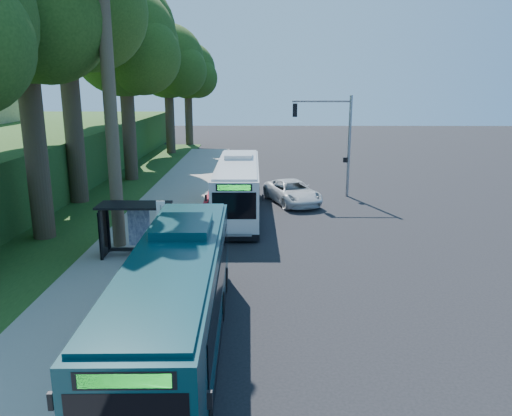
{
  "coord_description": "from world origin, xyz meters",
  "views": [
    {
      "loc": [
        -1.37,
        -24.56,
        7.8
      ],
      "look_at": [
        -1.58,
        1.0,
        1.38
      ],
      "focal_mm": 35.0,
      "sensor_mm": 36.0,
      "label": 1
    }
  ],
  "objects_px": {
    "white_bus": "(238,186)",
    "bus_shelter": "(130,219)",
    "teal_bus": "(177,298)",
    "pickup": "(292,192)"
  },
  "relations": [
    {
      "from": "bus_shelter",
      "to": "teal_bus",
      "type": "xyz_separation_m",
      "value": [
        3.45,
        -8.25,
        -0.1
      ]
    },
    {
      "from": "white_bus",
      "to": "pickup",
      "type": "distance_m",
      "value": 4.55
    },
    {
      "from": "bus_shelter",
      "to": "white_bus",
      "type": "xyz_separation_m",
      "value": [
        4.54,
        7.96,
        -0.11
      ]
    },
    {
      "from": "bus_shelter",
      "to": "pickup",
      "type": "xyz_separation_m",
      "value": [
        8.04,
        10.71,
        -1.05
      ]
    },
    {
      "from": "bus_shelter",
      "to": "white_bus",
      "type": "distance_m",
      "value": 9.17
    },
    {
      "from": "white_bus",
      "to": "bus_shelter",
      "type": "bearing_deg",
      "value": -120.43
    },
    {
      "from": "teal_bus",
      "to": "pickup",
      "type": "relative_size",
      "value": 2.17
    },
    {
      "from": "bus_shelter",
      "to": "teal_bus",
      "type": "bearing_deg",
      "value": -67.3
    },
    {
      "from": "teal_bus",
      "to": "white_bus",
      "type": "bearing_deg",
      "value": 84.92
    },
    {
      "from": "white_bus",
      "to": "pickup",
      "type": "relative_size",
      "value": 2.15
    }
  ]
}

